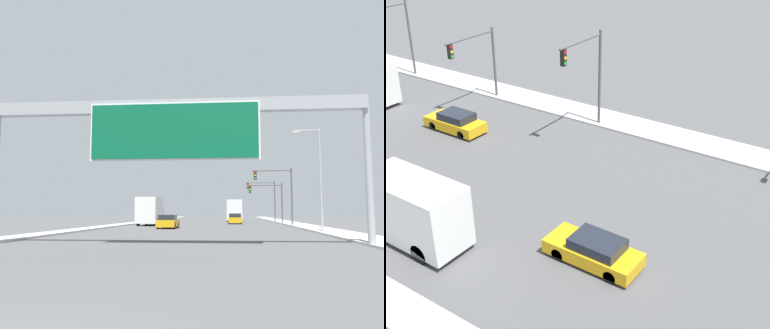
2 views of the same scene
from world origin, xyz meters
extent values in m
cube|color=#B5B5B5|center=(11.25, 60.00, 0.07)|extent=(3.00, 120.00, 0.15)
cube|color=#B5B5B5|center=(-10.75, 60.00, 0.07)|extent=(2.00, 120.00, 0.15)
cylinder|color=#9EA0A5|center=(9.95, 18.00, 3.85)|extent=(0.37, 0.37, 7.70)
cube|color=#9EA0A5|center=(0.00, 18.00, 7.35)|extent=(19.90, 0.60, 0.70)
cube|color=white|center=(0.00, 17.70, 5.95)|extent=(9.01, 0.08, 3.10)
cube|color=#0A5B38|center=(0.00, 17.65, 5.95)|extent=(8.81, 0.16, 2.90)
cube|color=gold|center=(3.50, 55.85, 0.53)|extent=(1.85, 4.52, 0.71)
cube|color=#1E232D|center=(3.50, 55.63, 1.16)|extent=(1.63, 2.35, 0.54)
cylinder|color=black|center=(2.68, 57.25, 0.32)|extent=(0.22, 0.64, 0.64)
cylinder|color=black|center=(4.32, 57.25, 0.32)|extent=(0.22, 0.64, 0.64)
cylinder|color=black|center=(2.68, 54.45, 0.32)|extent=(0.22, 0.64, 0.64)
cylinder|color=black|center=(4.32, 54.45, 0.32)|extent=(0.22, 0.64, 0.64)
cube|color=gold|center=(-3.50, 39.61, 0.52)|extent=(1.85, 4.62, 0.68)
cube|color=#1E232D|center=(-3.50, 39.38, 1.12)|extent=(1.63, 2.40, 0.53)
cylinder|color=black|center=(-4.32, 41.05, 0.32)|extent=(0.22, 0.64, 0.64)
cylinder|color=black|center=(-2.68, 41.05, 0.32)|extent=(0.22, 0.64, 0.64)
cylinder|color=black|center=(-4.32, 38.18, 0.32)|extent=(0.22, 0.64, 0.64)
cylinder|color=black|center=(-2.68, 38.18, 0.32)|extent=(0.22, 0.64, 0.64)
cube|color=white|center=(-7.00, 51.32, 1.31)|extent=(2.26, 2.09, 2.03)
cube|color=silver|center=(-7.00, 47.59, 1.86)|extent=(2.45, 5.38, 3.13)
cylinder|color=black|center=(-8.09, 51.22, 0.50)|extent=(0.28, 1.00, 1.00)
cylinder|color=black|center=(-5.91, 51.22, 0.50)|extent=(0.28, 1.00, 1.00)
cylinder|color=black|center=(-8.09, 46.24, 0.50)|extent=(0.28, 1.00, 1.00)
cylinder|color=black|center=(-5.91, 46.24, 0.50)|extent=(0.28, 1.00, 1.00)
cube|color=white|center=(3.50, 69.51, 1.36)|extent=(2.22, 2.10, 2.13)
cube|color=silver|center=(3.50, 65.75, 1.94)|extent=(2.42, 5.41, 3.27)
cylinder|color=black|center=(2.43, 69.40, 0.50)|extent=(0.28, 1.00, 1.00)
cylinder|color=black|center=(4.57, 69.40, 0.50)|extent=(0.28, 1.00, 1.00)
cylinder|color=black|center=(2.43, 64.40, 0.50)|extent=(0.28, 1.00, 1.00)
cylinder|color=black|center=(4.57, 64.40, 0.50)|extent=(0.28, 1.00, 1.00)
cylinder|color=#4C4C4F|center=(10.25, 48.00, 3.48)|extent=(0.20, 0.20, 6.96)
cylinder|color=#4C4C4F|center=(7.90, 48.00, 6.66)|extent=(4.70, 0.14, 0.14)
cube|color=black|center=(5.93, 48.00, 6.08)|extent=(0.35, 0.28, 1.05)
cylinder|color=red|center=(5.93, 47.84, 6.43)|extent=(0.22, 0.04, 0.22)
cylinder|color=yellow|center=(5.93, 47.84, 6.08)|extent=(0.22, 0.04, 0.22)
cylinder|color=green|center=(5.93, 47.84, 5.73)|extent=(0.22, 0.04, 0.22)
cylinder|color=#4C4C4F|center=(10.25, 58.00, 2.88)|extent=(0.20, 0.20, 5.77)
cylinder|color=#4C4C4F|center=(7.79, 58.00, 5.47)|extent=(4.92, 0.14, 0.14)
cube|color=black|center=(5.73, 58.00, 4.89)|extent=(0.35, 0.28, 1.05)
cylinder|color=red|center=(5.73, 57.84, 5.24)|extent=(0.22, 0.04, 0.22)
cylinder|color=yellow|center=(5.73, 57.84, 4.89)|extent=(0.22, 0.04, 0.22)
cylinder|color=green|center=(5.73, 57.84, 4.54)|extent=(0.22, 0.04, 0.22)
cylinder|color=#4C4C4F|center=(10.25, 68.00, 3.40)|extent=(0.20, 0.20, 6.80)
cylinder|color=#4C4C4F|center=(7.83, 68.00, 6.50)|extent=(4.83, 0.14, 0.14)
cube|color=black|center=(5.81, 68.00, 5.92)|extent=(0.35, 0.28, 1.05)
cylinder|color=red|center=(5.81, 67.84, 6.27)|extent=(0.22, 0.04, 0.22)
cylinder|color=yellow|center=(5.81, 67.84, 5.92)|extent=(0.22, 0.04, 0.22)
cylinder|color=green|center=(5.81, 67.84, 5.57)|extent=(0.22, 0.04, 0.22)
cylinder|color=#9EA0A5|center=(10.35, 31.62, 4.30)|extent=(0.18, 0.18, 8.61)
cylinder|color=#9EA0A5|center=(9.38, 31.62, 8.46)|extent=(1.95, 0.12, 0.12)
cube|color=#B2B2A8|center=(8.40, 31.62, 8.36)|extent=(0.60, 0.28, 0.20)
camera|label=1|loc=(2.95, -4.29, 1.77)|focal=40.00mm
camera|label=2|loc=(-20.45, 28.89, 15.83)|focal=50.00mm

